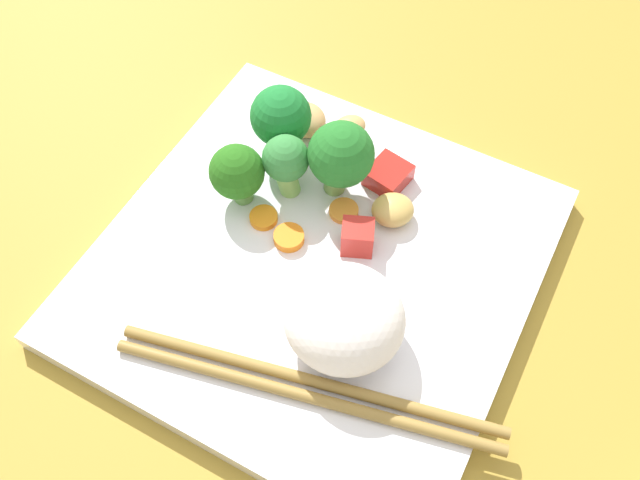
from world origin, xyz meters
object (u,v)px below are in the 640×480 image
Objects in this scene: square_plate at (316,265)px; carrot_slice_1 at (340,209)px; rice_mound at (344,318)px; chopstick_pair at (308,388)px; broccoli_floret_0 at (286,161)px.

carrot_slice_1 is at bearing -175.95° from square_plate.
square_plate is 7.09cm from rice_mound.
chopstick_pair is at bearing 17.84° from carrot_slice_1.
square_plate is 4.58cm from carrot_slice_1.
rice_mound is 0.31× the size of chopstick_pair.
rice_mound is 3.59× the size of carrot_slice_1.
chopstick_pair reaches higher than square_plate.
broccoli_floret_0 is at bearing -135.14° from rice_mound.
broccoli_floret_0 is at bearing -134.15° from square_plate.
rice_mound is 1.48× the size of broccoli_floret_0.
carrot_slice_1 reaches higher than square_plate.
broccoli_floret_0 is (-4.55, -4.69, 3.94)cm from square_plate.
chopstick_pair is at bearing -4.69° from rice_mound.
rice_mound reaches higher than square_plate.
carrot_slice_1 is 0.09× the size of chopstick_pair.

